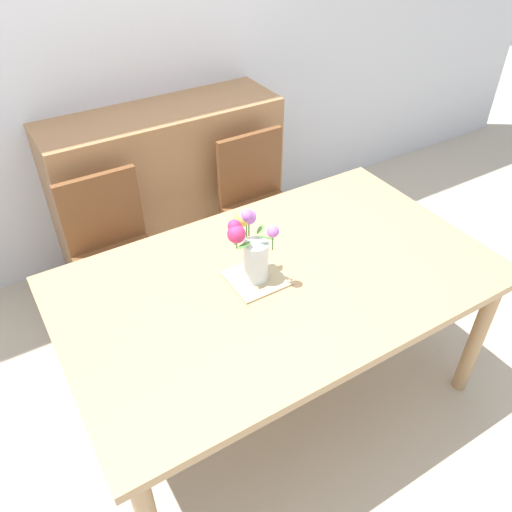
# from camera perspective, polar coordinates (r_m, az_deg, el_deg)

# --- Properties ---
(ground_plane) EXTENTS (12.00, 12.00, 0.00)m
(ground_plane) POSITION_cam_1_polar(r_m,az_deg,el_deg) (2.70, 2.18, -14.73)
(ground_plane) COLOR #B7AD99
(back_wall) EXTENTS (7.00, 0.10, 2.80)m
(back_wall) POSITION_cam_1_polar(r_m,az_deg,el_deg) (3.16, -14.72, 23.50)
(back_wall) COLOR silver
(back_wall) RESTS_ON ground_plane
(dining_table) EXTENTS (1.80, 1.08, 0.77)m
(dining_table) POSITION_cam_1_polar(r_m,az_deg,el_deg) (2.18, 2.61, -3.84)
(dining_table) COLOR tan
(dining_table) RESTS_ON ground_plane
(chair_left) EXTENTS (0.42, 0.42, 0.90)m
(chair_left) POSITION_cam_1_polar(r_m,az_deg,el_deg) (2.79, -15.50, 0.88)
(chair_left) COLOR brown
(chair_left) RESTS_ON ground_plane
(chair_right) EXTENTS (0.42, 0.42, 0.90)m
(chair_right) POSITION_cam_1_polar(r_m,az_deg,el_deg) (3.07, 0.41, 6.26)
(chair_right) COLOR brown
(chair_right) RESTS_ON ground_plane
(dresser) EXTENTS (1.40, 0.47, 1.00)m
(dresser) POSITION_cam_1_polar(r_m,az_deg,el_deg) (3.28, -9.61, 7.57)
(dresser) COLOR #9E7047
(dresser) RESTS_ON ground_plane
(placemat) EXTENTS (0.22, 0.22, 0.01)m
(placemat) POSITION_cam_1_polar(r_m,az_deg,el_deg) (2.11, 0.00, -2.46)
(placemat) COLOR tan
(placemat) RESTS_ON dining_table
(flower_vase) EXTENTS (0.19, 0.19, 0.30)m
(flower_vase) POSITION_cam_1_polar(r_m,az_deg,el_deg) (2.02, -0.53, 1.06)
(flower_vase) COLOR silver
(flower_vase) RESTS_ON placemat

